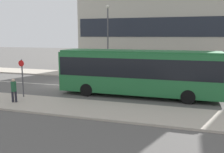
{
  "coord_description": "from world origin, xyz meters",
  "views": [
    {
      "loc": [
        11.11,
        -19.96,
        4.52
      ],
      "look_at": [
        5.39,
        -1.62,
        1.33
      ],
      "focal_mm": 40.0,
      "sensor_mm": 36.0,
      "label": 1
    }
  ],
  "objects": [
    {
      "name": "sidewalk_far",
      "position": [
        0.0,
        6.25,
        0.07
      ],
      "size": [
        44.0,
        3.5,
        0.13
      ],
      "color": "#B2A899",
      "rests_on": "ground_plane"
    },
    {
      "name": "sidewalk_near",
      "position": [
        0.0,
        -6.25,
        0.07
      ],
      "size": [
        44.0,
        3.5,
        0.13
      ],
      "color": "#B2A899",
      "rests_on": "ground_plane"
    },
    {
      "name": "pedestrian_near_stop",
      "position": [
        0.14,
        -6.54,
        1.02
      ],
      "size": [
        0.34,
        0.34,
        1.58
      ],
      "rotation": [
        0.0,
        0.0,
        0.43
      ],
      "color": "#23232D",
      "rests_on": "sidewalk_near"
    },
    {
      "name": "ground_plane",
      "position": [
        0.0,
        0.0,
        0.0
      ],
      "size": [
        120.0,
        120.0,
        0.0
      ],
      "primitive_type": "plane",
      "color": "#595654"
    },
    {
      "name": "lane_centerline",
      "position": [
        0.0,
        0.0,
        0.0
      ],
      "size": [
        41.8,
        0.16,
        0.01
      ],
      "color": "silver",
      "rests_on": "ground_plane"
    },
    {
      "name": "bus_stop_sign",
      "position": [
        -0.2,
        -5.15,
        1.71
      ],
      "size": [
        0.44,
        0.12,
        2.7
      ],
      "color": "#4C4C51",
      "rests_on": "sidewalk_near"
    },
    {
      "name": "city_bus",
      "position": [
        7.49,
        -1.92,
        1.96
      ],
      "size": [
        11.77,
        2.65,
        3.41
      ],
      "rotation": [
        0.0,
        0.0,
        0.04
      ],
      "color": "#236B38",
      "rests_on": "ground_plane"
    },
    {
      "name": "street_lamp",
      "position": [
        2.88,
        4.99,
        4.63
      ],
      "size": [
        0.36,
        0.36,
        7.44
      ],
      "color": "#4C4C51",
      "rests_on": "sidewalk_far"
    },
    {
      "name": "parked_car_0",
      "position": [
        13.43,
        3.32,
        0.64
      ],
      "size": [
        4.33,
        1.81,
        1.36
      ],
      "color": "#4C5156",
      "rests_on": "ground_plane"
    }
  ]
}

